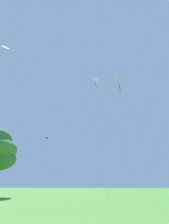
% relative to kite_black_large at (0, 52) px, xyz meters
% --- Properties ---
extents(kite_black_large, '(1.27, 11.70, 27.03)m').
position_rel_kite_black_large_xyz_m(kite_black_large, '(0.00, 0.00, 0.00)').
color(kite_black_large, black).
rests_on(kite_black_large, ground_plane).
extents(kite_white_distant, '(1.83, 7.42, 19.95)m').
position_rel_kite_black_large_xyz_m(kite_white_distant, '(17.42, 3.19, -5.18)').
color(kite_white_distant, white).
rests_on(kite_white_distant, ground_plane).
extents(kite_blue_delta, '(4.02, 9.22, 14.67)m').
position_rel_kite_black_large_xyz_m(kite_blue_delta, '(2.99, 22.03, -10.45)').
color(kite_blue_delta, blue).
rests_on(kite_blue_delta, ground_plane).
extents(kite_yellow_diamond, '(2.32, 10.54, 29.35)m').
position_rel_kite_black_large_xyz_m(kite_yellow_diamond, '(23.36, 16.95, 2.61)').
color(kite_yellow_diamond, yellow).
rests_on(kite_yellow_diamond, ground_plane).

